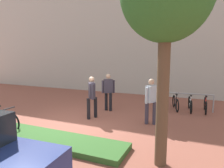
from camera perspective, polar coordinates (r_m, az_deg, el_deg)
ground_plane at (r=8.10m, az=-10.34°, el=-10.72°), size 60.00×60.00×0.00m
building_facade at (r=14.37m, az=5.74°, el=17.77°), size 28.00×1.20×10.00m
planter_strip at (r=7.40m, az=-23.45°, el=-12.49°), size 7.00×1.10×0.16m
bike_at_sign at (r=8.21m, az=-27.99°, el=-8.76°), size 1.68×0.42×0.86m
bike_rack_cluster at (r=10.24m, az=18.96°, el=-4.99°), size 2.65×1.68×0.83m
bollard_steel at (r=9.47m, az=11.95°, el=-5.14°), size 0.16×0.16×0.90m
person_shirt_white at (r=7.79m, az=10.71°, el=-3.97°), size 0.42×0.56×1.72m
person_suited_dark at (r=8.42m, az=-5.58°, el=-2.96°), size 0.43×0.51×1.72m
person_suited_navy at (r=9.52m, az=-1.03°, el=-1.61°), size 0.53×0.42×1.72m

